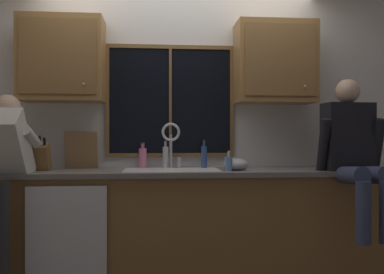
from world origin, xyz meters
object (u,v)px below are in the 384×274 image
(bottle_amber_small, at_px, (204,156))
(soap_dispenser, at_px, (229,163))
(knife_block, at_px, (42,157))
(cutting_board, at_px, (81,150))
(person_sitting_on_counter, at_px, (353,149))
(bottle_tall_clear, at_px, (165,157))
(bottle_green_glass, at_px, (143,157))
(mixing_bowl, at_px, (236,164))

(bottle_amber_small, bearing_deg, soap_dispenser, -62.42)
(knife_block, xyz_separation_m, cutting_board, (0.28, 0.21, 0.05))
(person_sitting_on_counter, bearing_deg, bottle_tall_clear, 163.91)
(person_sitting_on_counter, bearing_deg, cutting_board, 167.78)
(soap_dispenser, height_order, bottle_green_glass, bottle_green_glass)
(bottle_tall_clear, bearing_deg, bottle_amber_small, 2.23)
(bottle_tall_clear, height_order, bottle_amber_small, bottle_amber_small)
(knife_block, height_order, bottle_tall_clear, knife_block)
(bottle_tall_clear, bearing_deg, mixing_bowl, -20.62)
(knife_block, relative_size, bottle_green_glass, 1.39)
(bottle_green_glass, bearing_deg, soap_dispenser, -27.28)
(person_sitting_on_counter, relative_size, bottle_green_glass, 5.45)
(knife_block, bearing_deg, bottle_green_glass, 15.25)
(bottle_green_glass, relative_size, bottle_tall_clear, 0.92)
(bottle_green_glass, bearing_deg, bottle_amber_small, -5.40)
(bottle_green_glass, relative_size, bottle_amber_small, 0.91)
(cutting_board, bearing_deg, bottle_amber_small, -2.02)
(knife_block, distance_m, bottle_green_glass, 0.85)
(person_sitting_on_counter, distance_m, bottle_green_glass, 1.78)
(mixing_bowl, relative_size, bottle_tall_clear, 0.84)
(soap_dispenser, height_order, bottle_tall_clear, bottle_tall_clear)
(bottle_tall_clear, bearing_deg, cutting_board, 176.00)
(knife_block, distance_m, soap_dispenser, 1.54)
(cutting_board, bearing_deg, mixing_bowl, -11.61)
(mixing_bowl, bearing_deg, bottle_tall_clear, 159.38)
(person_sitting_on_counter, height_order, bottle_green_glass, person_sitting_on_counter)
(knife_block, bearing_deg, person_sitting_on_counter, -6.25)
(person_sitting_on_counter, distance_m, knife_block, 2.54)
(bottle_green_glass, bearing_deg, mixing_bowl, -19.92)
(cutting_board, relative_size, bottle_amber_small, 1.29)
(bottle_amber_small, bearing_deg, mixing_bowl, -44.11)
(bottle_tall_clear, distance_m, bottle_amber_small, 0.34)
(soap_dispenser, relative_size, bottle_amber_small, 0.65)
(bottle_amber_small, bearing_deg, cutting_board, 177.98)
(soap_dispenser, xyz_separation_m, bottle_tall_clear, (-0.51, 0.30, 0.04))
(mixing_bowl, bearing_deg, bottle_amber_small, 135.89)
(mixing_bowl, bearing_deg, cutting_board, 168.39)
(mixing_bowl, distance_m, bottle_tall_clear, 0.63)
(cutting_board, xyz_separation_m, bottle_amber_small, (1.08, -0.04, -0.06))
(cutting_board, relative_size, mixing_bowl, 1.55)
(knife_block, bearing_deg, soap_dispenser, -5.37)
(bottle_green_glass, xyz_separation_m, bottle_tall_clear, (0.20, -0.07, 0.01))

